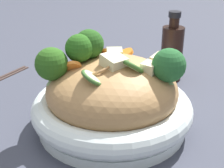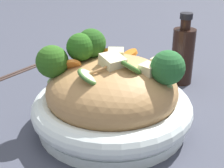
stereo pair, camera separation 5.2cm
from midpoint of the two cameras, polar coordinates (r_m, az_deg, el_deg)
The scene contains 9 objects.
ground_plane at distance 0.56m, azimuth 2.69°, elevation -7.36°, with size 3.00×3.00×0.00m, color #3B3E4B.
serving_bowl at distance 0.54m, azimuth 2.75°, elevation -4.76°, with size 0.27×0.27×0.06m.
noodle_heap at distance 0.53m, azimuth 2.83°, elevation -1.06°, with size 0.21×0.21×0.11m.
broccoli_florets at distance 0.52m, azimuth 0.27°, elevation 5.30°, with size 0.16×0.24×0.08m.
carrot_coins at distance 0.54m, azimuth 1.69°, elevation 4.74°, with size 0.12×0.10×0.03m.
zucchini_slices at distance 0.47m, azimuth 3.08°, elevation 2.10°, with size 0.09×0.10×0.03m.
chicken_chunks at distance 0.51m, azimuth 7.91°, elevation 3.41°, with size 0.09×0.12×0.04m.
soy_sauce_bottle at distance 0.72m, azimuth 14.45°, elevation 5.06°, with size 0.05×0.05×0.15m.
chopsticks_pair at distance 0.76m, azimuth -17.06°, elevation 1.05°, with size 0.22×0.09×0.01m.
Camera 2 is at (-0.45, -0.14, 0.30)m, focal length 51.76 mm.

